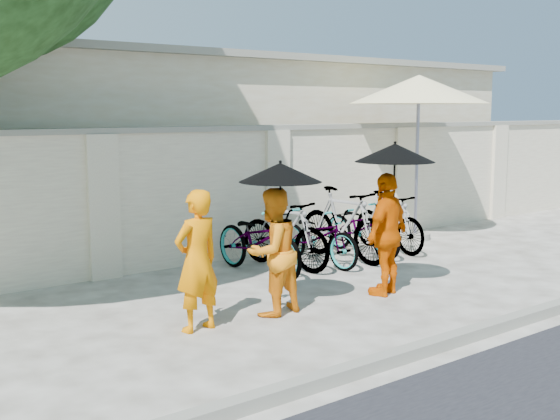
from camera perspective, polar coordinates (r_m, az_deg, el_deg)
ground at (r=8.06m, az=1.68°, el=-8.62°), size 80.00×80.00×0.00m
kerb at (r=6.88m, az=10.89°, el=-11.22°), size 40.00×0.16×0.12m
compound_wall at (r=10.97m, az=-4.90°, el=1.18°), size 20.00×0.30×2.00m
building_behind at (r=14.70m, az=-9.74°, el=5.20°), size 14.00×6.00×3.20m
monk_left at (r=7.42m, az=-6.76°, el=-4.11°), size 0.59×0.43×1.51m
monk_center at (r=7.96m, az=-0.61°, el=-3.41°), size 0.78×0.65×1.46m
parasol_center at (r=7.79m, az=0.03°, el=3.07°), size 0.93×0.93×0.92m
monk_right at (r=8.92m, az=8.70°, el=-1.95°), size 0.98×0.63×1.55m
parasol_right at (r=8.76m, az=9.32°, el=4.61°), size 0.99×0.99×1.04m
patio_umbrella at (r=12.77m, az=11.21°, el=9.45°), size 3.11×3.11×2.93m
bike_0 at (r=9.95m, az=-1.73°, el=-2.47°), size 0.71×1.89×0.98m
bike_1 at (r=10.33m, az=0.37°, el=-1.88°), size 0.73×1.80×1.05m
bike_2 at (r=10.58m, az=3.08°, el=-2.11°), size 0.68×1.71×0.88m
bike_3 at (r=10.92m, az=5.20°, el=-1.15°), size 0.61×1.91×1.14m
bike_4 at (r=11.40m, az=6.74°, el=-1.36°), size 0.67×1.75×0.91m
bike_5 at (r=11.72m, az=8.84°, el=-0.94°), size 0.58×1.67×0.99m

